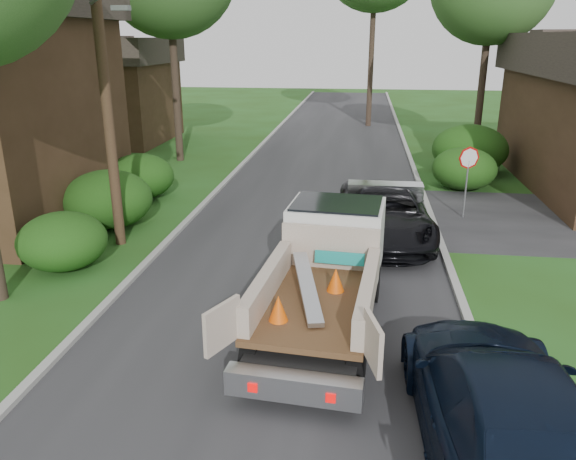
% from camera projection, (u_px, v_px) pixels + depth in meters
% --- Properties ---
extents(ground, '(120.00, 120.00, 0.00)m').
position_uv_depth(ground, '(275.00, 338.00, 11.64)').
color(ground, '#264914').
rests_on(ground, ground).
extents(road, '(8.00, 90.00, 0.02)m').
position_uv_depth(road, '(316.00, 204.00, 21.01)').
color(road, '#28282B').
rests_on(road, ground).
extents(curb_left, '(0.20, 90.00, 0.12)m').
position_uv_depth(curb_left, '(209.00, 199.00, 21.50)').
color(curb_left, '#9E9E99').
rests_on(curb_left, ground).
extents(curb_right, '(0.20, 90.00, 0.12)m').
position_uv_depth(curb_right, '(427.00, 207.00, 20.48)').
color(curb_right, '#9E9E99').
rests_on(curb_right, ground).
extents(stop_sign, '(0.71, 0.32, 2.48)m').
position_uv_depth(stop_sign, '(468.00, 167.00, 18.85)').
color(stop_sign, slate).
rests_on(stop_sign, ground).
extents(utility_pole, '(2.42, 1.25, 10.00)m').
position_uv_depth(utility_pole, '(103.00, 66.00, 15.30)').
color(utility_pole, '#382619').
rests_on(utility_pole, ground).
extents(house_left_far, '(7.56, 7.56, 6.00)m').
position_uv_depth(house_left_far, '(105.00, 89.00, 32.94)').
color(house_left_far, '#3A2717').
rests_on(house_left_far, ground).
extents(hedge_left_a, '(2.34, 2.34, 1.53)m').
position_uv_depth(hedge_left_a, '(63.00, 241.00, 14.97)').
color(hedge_left_a, '#15410F').
rests_on(hedge_left_a, ground).
extents(hedge_left_b, '(2.86, 2.86, 1.87)m').
position_uv_depth(hedge_left_b, '(108.00, 199.00, 18.23)').
color(hedge_left_b, '#15410F').
rests_on(hedge_left_b, ground).
extents(hedge_left_c, '(2.60, 2.60, 1.70)m').
position_uv_depth(hedge_left_c, '(140.00, 176.00, 21.58)').
color(hedge_left_c, '#15410F').
rests_on(hedge_left_c, ground).
extents(hedge_right_a, '(2.60, 2.60, 1.70)m').
position_uv_depth(hedge_right_a, '(464.00, 169.00, 22.83)').
color(hedge_right_a, '#15410F').
rests_on(hedge_right_a, ground).
extents(hedge_right_b, '(3.38, 3.38, 2.21)m').
position_uv_depth(hedge_right_b, '(470.00, 149.00, 25.47)').
color(hedge_right_b, '#15410F').
rests_on(hedge_right_b, ground).
extents(flatbed_truck, '(3.01, 6.22, 2.29)m').
position_uv_depth(flatbed_truck, '(329.00, 261.00, 12.35)').
color(flatbed_truck, black).
rests_on(flatbed_truck, ground).
extents(black_pickup, '(2.98, 5.95, 1.62)m').
position_uv_depth(black_pickup, '(384.00, 213.00, 17.21)').
color(black_pickup, black).
rests_on(black_pickup, ground).
extents(navy_suv, '(2.69, 6.01, 1.71)m').
position_uv_depth(navy_suv, '(504.00, 410.00, 8.03)').
color(navy_suv, black).
rests_on(navy_suv, ground).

